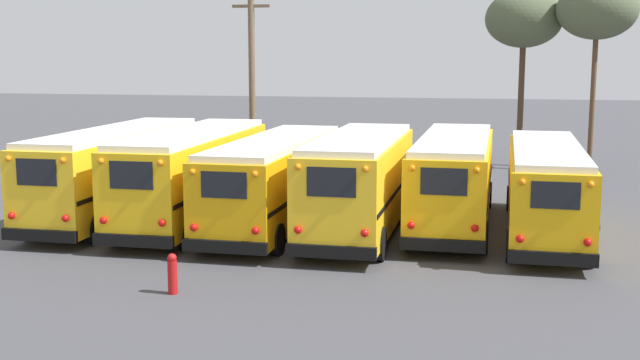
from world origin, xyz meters
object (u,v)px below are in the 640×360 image
object	(u,v)px
utility_pole	(252,78)
school_bus_1	(194,173)
school_bus_5	(546,186)
fire_hydrant	(172,274)
school_bus_0	(117,170)
school_bus_4	(454,178)
school_bus_3	(359,181)
bare_tree_1	(524,20)
school_bus_2	(276,179)
bare_tree_0	(597,10)

from	to	relation	value
utility_pole	school_bus_1	bearing A→B (deg)	-85.37
school_bus_5	fire_hydrant	distance (m)	12.94
school_bus_0	school_bus_4	distance (m)	12.06
school_bus_0	school_bus_5	world-z (taller)	school_bus_0
fire_hydrant	school_bus_1	bearing A→B (deg)	106.64
school_bus_1	school_bus_4	bearing A→B (deg)	7.06
school_bus_3	utility_pole	world-z (taller)	utility_pole
school_bus_4	school_bus_5	size ratio (longest dim) A/B	0.97
school_bus_4	fire_hydrant	xyz separation A→B (m)	(-6.56, -9.35, -1.19)
fire_hydrant	bare_tree_1	bearing A→B (deg)	69.58
school_bus_1	school_bus_0	bearing A→B (deg)	176.13
school_bus_2	school_bus_4	size ratio (longest dim) A/B	1.05
school_bus_0	utility_pole	distance (m)	10.79
school_bus_1	bare_tree_1	world-z (taller)	bare_tree_1
school_bus_1	school_bus_5	distance (m)	12.03
school_bus_1	school_bus_3	distance (m)	6.05
bare_tree_1	school_bus_5	bearing A→B (deg)	-89.48
school_bus_1	school_bus_3	size ratio (longest dim) A/B	1.11
school_bus_0	school_bus_3	distance (m)	9.06
school_bus_2	utility_pole	size ratio (longest dim) A/B	1.16
fire_hydrant	utility_pole	bearing A→B (deg)	100.07
school_bus_0	school_bus_1	world-z (taller)	school_bus_1
school_bus_5	utility_pole	size ratio (longest dim) A/B	1.15
school_bus_0	school_bus_2	distance (m)	6.02
school_bus_2	school_bus_1	bearing A→B (deg)	179.16
bare_tree_1	fire_hydrant	xyz separation A→B (m)	(-9.41, -25.28, -7.11)
school_bus_4	school_bus_1	bearing A→B (deg)	-172.94
bare_tree_0	school_bus_1	bearing A→B (deg)	-134.57
school_bus_4	utility_pole	bearing A→B (deg)	136.88
school_bus_4	bare_tree_0	bearing A→B (deg)	66.48
utility_pole	bare_tree_1	distance (m)	14.66
school_bus_3	bare_tree_1	bearing A→B (deg)	71.71
school_bus_1	bare_tree_1	xyz separation A→B (m)	(11.88, 17.04, 5.85)
school_bus_3	fire_hydrant	distance (m)	8.43
school_bus_2	bare_tree_1	xyz separation A→B (m)	(8.87, 17.09, 5.96)
school_bus_3	fire_hydrant	size ratio (longest dim) A/B	9.13
school_bus_0	school_bus_1	xyz separation A→B (m)	(3.01, -0.20, 0.02)
fire_hydrant	school_bus_3	bearing A→B (deg)	64.79
school_bus_2	bare_tree_1	world-z (taller)	bare_tree_1
school_bus_1	bare_tree_1	distance (m)	21.58
school_bus_2	fire_hydrant	xyz separation A→B (m)	(-0.54, -8.19, -1.15)
school_bus_2	school_bus_4	world-z (taller)	school_bus_4
utility_pole	fire_hydrant	world-z (taller)	utility_pole
school_bus_2	school_bus_5	size ratio (longest dim) A/B	1.01
utility_pole	bare_tree_0	world-z (taller)	bare_tree_0
utility_pole	fire_hydrant	xyz separation A→B (m)	(3.30, -18.58, -4.22)
school_bus_2	bare_tree_1	distance (m)	20.16
school_bus_3	bare_tree_1	world-z (taller)	bare_tree_1
school_bus_5	school_bus_3	bearing A→B (deg)	-169.54
bare_tree_1	fire_hydrant	bearing A→B (deg)	-110.42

